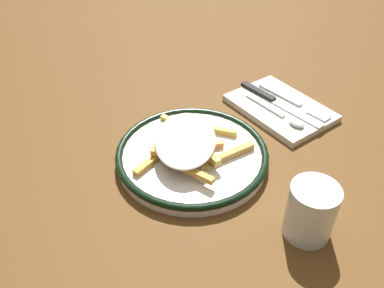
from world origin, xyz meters
TOP-DOWN VIEW (x-y plane):
  - ground_plane at (0.00, 0.00)m, footprint 2.60×2.60m
  - plate at (0.00, 0.00)m, footprint 0.27×0.27m
  - fries_heap at (0.00, -0.01)m, footprint 0.21×0.21m
  - napkin at (-0.24, -0.00)m, footprint 0.16×0.21m
  - fork at (-0.27, 0.01)m, footprint 0.02×0.18m
  - knife at (-0.24, -0.02)m, footprint 0.02×0.21m
  - spoon at (-0.21, 0.03)m, footprint 0.02×0.15m
  - water_glass at (-0.03, 0.23)m, footprint 0.07×0.07m

SIDE VIEW (x-z plane):
  - ground_plane at x=0.00m, z-range 0.00..0.00m
  - napkin at x=-0.24m, z-range 0.00..0.01m
  - plate at x=0.00m, z-range 0.00..0.03m
  - fork at x=-0.27m, z-range 0.01..0.02m
  - knife at x=-0.24m, z-range 0.01..0.02m
  - spoon at x=-0.21m, z-range 0.01..0.02m
  - fries_heap at x=0.00m, z-range 0.02..0.06m
  - water_glass at x=-0.03m, z-range 0.00..0.09m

